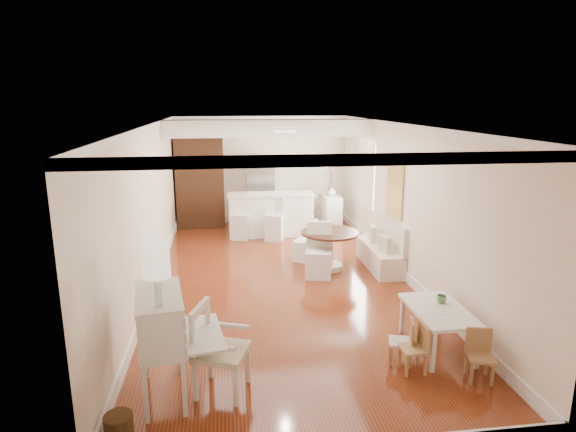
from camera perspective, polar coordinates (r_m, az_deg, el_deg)
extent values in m
plane|color=maroon|center=(8.80, -0.73, -7.76)|extent=(9.00, 9.00, 0.00)
cube|color=white|center=(8.21, -0.79, 10.76)|extent=(4.50, 9.00, 0.04)
cube|color=white|center=(12.81, -3.15, 5.47)|extent=(4.50, 0.04, 2.80)
cube|color=white|center=(4.18, 6.70, -12.13)|extent=(4.50, 0.04, 2.80)
cube|color=white|center=(8.44, -16.12, 0.70)|extent=(0.04, 9.00, 2.80)
cube|color=white|center=(8.94, 13.72, 1.55)|extent=(0.04, 9.00, 2.80)
cube|color=white|center=(10.40, -2.24, 10.36)|extent=(4.50, 0.45, 0.36)
cube|color=tan|center=(9.36, 12.48, 3.08)|extent=(0.04, 0.84, 1.04)
cube|color=white|center=(11.14, 9.26, 4.87)|extent=(0.04, 1.10, 1.40)
cylinder|color=#381E11|center=(12.70, -8.62, 7.32)|extent=(0.30, 0.03, 0.30)
cylinder|color=white|center=(7.72, -0.35, 10.21)|extent=(0.36, 0.36, 0.08)
cube|color=silver|center=(5.58, -14.71, -14.67)|extent=(1.08, 1.10, 1.21)
cube|color=silver|center=(5.58, -7.87, -15.45)|extent=(0.75, 0.75, 1.02)
cylinder|color=#483016|center=(5.31, -19.40, -22.62)|extent=(0.34, 0.34, 0.28)
cube|color=white|center=(6.76, 17.29, -12.66)|extent=(0.69, 1.14, 0.57)
cube|color=#B18450|center=(6.17, 14.61, -14.92)|extent=(0.30, 0.30, 0.61)
cube|color=#A4714A|center=(6.32, 13.22, -14.23)|extent=(0.36, 0.36, 0.59)
cube|color=#A7784C|center=(6.24, 21.86, -15.15)|extent=(0.36, 0.36, 0.61)
cube|color=silver|center=(9.53, 10.88, -3.22)|extent=(0.52, 1.60, 0.98)
cylinder|color=#4A2517|center=(9.34, 4.96, -4.09)|extent=(1.34, 1.34, 0.75)
cube|color=white|center=(8.91, 3.67, -4.11)|extent=(0.57, 0.59, 1.00)
cube|color=white|center=(9.79, 2.07, -2.93)|extent=(0.56, 0.55, 0.85)
cube|color=white|center=(11.61, -2.06, 0.19)|extent=(2.05, 0.65, 1.03)
cube|color=silver|center=(11.35, -5.60, -0.34)|extent=(0.46, 0.46, 0.97)
cube|color=silver|center=(11.20, -1.63, -0.43)|extent=(0.49, 0.49, 0.98)
cube|color=#381E11|center=(12.51, -10.36, 3.92)|extent=(1.20, 0.60, 2.30)
imported|color=silver|center=(12.57, -1.63, 3.02)|extent=(0.75, 0.65, 1.80)
cube|color=beige|center=(12.32, 5.05, 0.49)|extent=(0.43, 0.90, 0.85)
imported|color=#559359|center=(6.81, 17.70, -9.37)|extent=(0.16, 0.16, 0.10)
imported|color=white|center=(12.20, 5.21, 2.91)|extent=(0.26, 0.26, 0.22)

